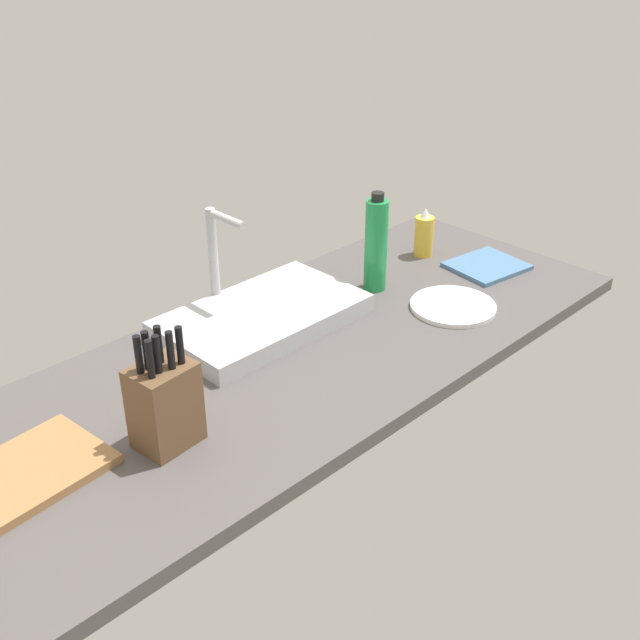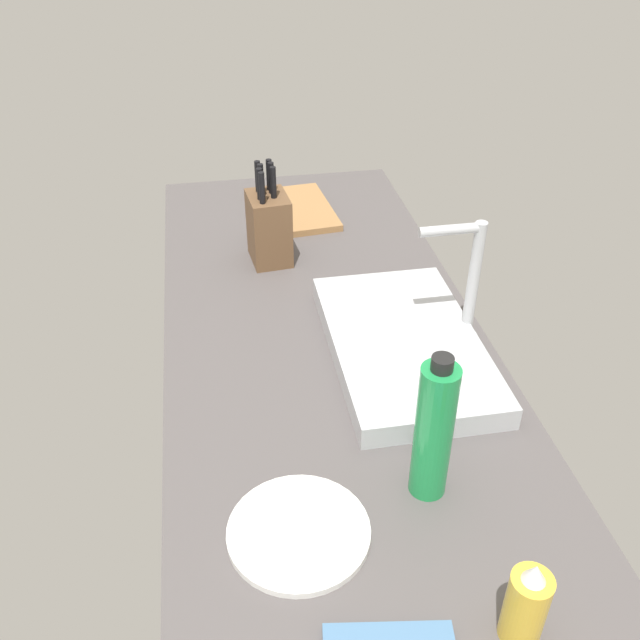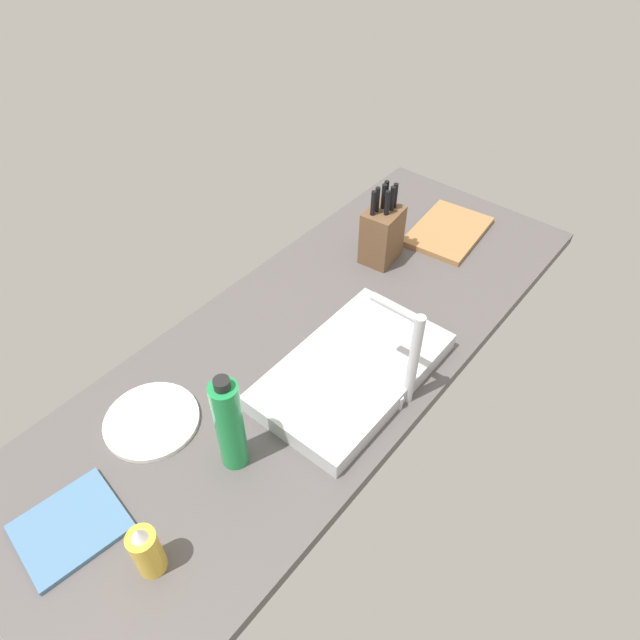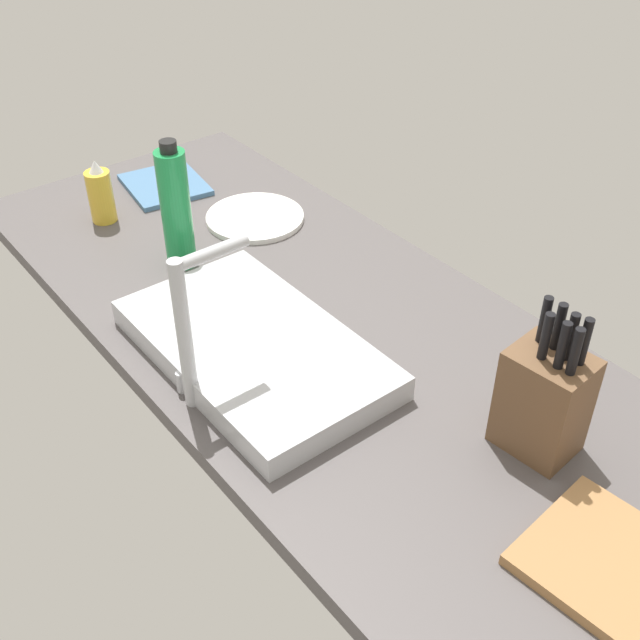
# 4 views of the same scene
# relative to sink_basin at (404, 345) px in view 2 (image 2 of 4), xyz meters

# --- Properties ---
(countertop_slab) EXTENTS (1.81, 0.68, 0.04)m
(countertop_slab) POSITION_rel_sink_basin_xyz_m (-0.04, -0.15, -0.04)
(countertop_slab) COLOR #514C4C
(countertop_slab) RESTS_ON ground
(sink_basin) EXTENTS (0.50, 0.29, 0.05)m
(sink_basin) POSITION_rel_sink_basin_xyz_m (0.00, 0.00, 0.00)
(sink_basin) COLOR #B7BABF
(sink_basin) RESTS_ON countertop_slab
(faucet) EXTENTS (0.06, 0.13, 0.27)m
(faucet) POSITION_rel_sink_basin_xyz_m (-0.03, 0.13, 0.14)
(faucet) COLOR #B7BABF
(faucet) RESTS_ON countertop_slab
(knife_block) EXTENTS (0.13, 0.10, 0.25)m
(knife_block) POSITION_rel_sink_basin_xyz_m (-0.44, -0.22, 0.07)
(knife_block) COLOR brown
(knife_block) RESTS_ON countertop_slab
(cutting_board) EXTENTS (0.30, 0.23, 0.02)m
(cutting_board) POSITION_rel_sink_basin_xyz_m (-0.68, -0.13, -0.01)
(cutting_board) COLOR #9E7042
(cutting_board) RESTS_ON countertop_slab
(soap_bottle) EXTENTS (0.06, 0.06, 0.15)m
(soap_bottle) POSITION_rel_sink_basin_xyz_m (0.61, -0.01, 0.04)
(soap_bottle) COLOR gold
(soap_bottle) RESTS_ON countertop_slab
(water_bottle) EXTENTS (0.06, 0.06, 0.27)m
(water_bottle) POSITION_rel_sink_basin_xyz_m (0.35, -0.06, 0.10)
(water_bottle) COLOR #1E8E47
(water_bottle) RESTS_ON countertop_slab
(dinner_plate) EXTENTS (0.22, 0.22, 0.01)m
(dinner_plate) POSITION_rel_sink_basin_xyz_m (0.41, -0.28, -0.02)
(dinner_plate) COLOR white
(dinner_plate) RESTS_ON countertop_slab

